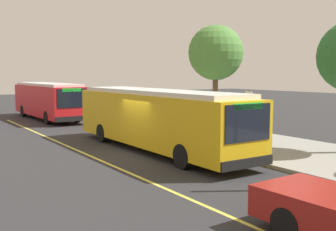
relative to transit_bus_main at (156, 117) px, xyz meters
name	(u,v)px	position (x,y,z in m)	size (l,w,h in m)	color
ground_plane	(141,154)	(0.28, -1.01, -1.62)	(120.00, 120.00, 0.00)	#2B2B2D
sidewalk_curb	(237,141)	(0.28, 4.99, -1.54)	(44.00, 6.40, 0.15)	gray
lane_stripe_center	(97,159)	(0.28, -3.21, -1.61)	(36.00, 0.14, 0.01)	#E0D64C
transit_bus_main	(156,117)	(0.00, 0.00, 0.00)	(12.45, 2.65, 2.95)	gold
transit_bus_second	(48,100)	(-16.43, -0.26, 0.00)	(10.78, 2.78, 2.95)	red
bus_shelter	(230,107)	(0.22, 4.49, 0.30)	(2.90, 1.60, 2.48)	#333338
waiting_bench	(228,131)	(0.14, 4.46, -0.99)	(1.60, 0.48, 0.95)	brown
route_sign_post	(249,113)	(3.34, 2.82, 0.34)	(0.44, 0.08, 2.80)	#333338
pedestrian_commuter	(223,127)	(1.57, 2.86, -0.50)	(0.24, 0.40, 1.69)	#282D47
street_tree_downstreet	(216,53)	(-4.44, 7.34, 3.45)	(3.65, 3.65, 6.77)	brown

